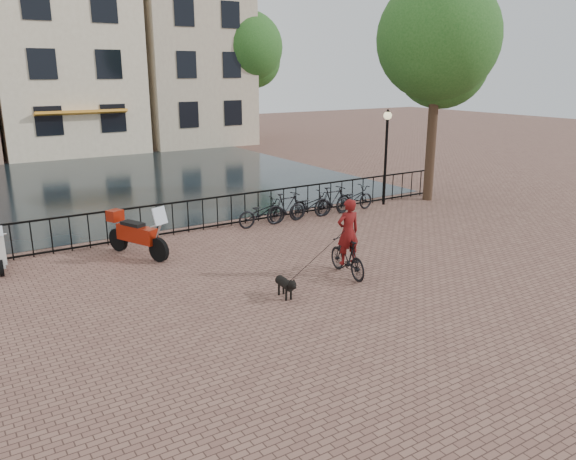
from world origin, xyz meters
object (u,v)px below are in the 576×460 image
cyclist (348,242)px  dog (285,286)px  motorcycle (137,229)px  lamp_post (386,141)px

cyclist → dog: size_ratio=2.83×
dog → motorcycle: motorcycle is taller
dog → motorcycle: 4.96m
lamp_post → cyclist: size_ratio=1.53×
motorcycle → lamp_post: bearing=-16.8°
lamp_post → dog: bearing=-144.7°
cyclist → motorcycle: cyclist is taller
cyclist → dog: 2.14m
motorcycle → cyclist: bearing=-70.6°
lamp_post → motorcycle: bearing=-173.9°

